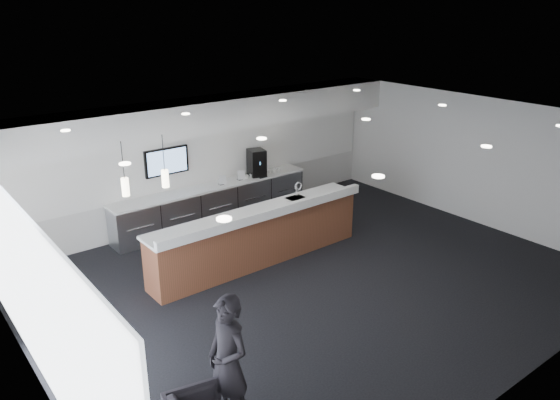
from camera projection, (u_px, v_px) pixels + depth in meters
ground at (314, 280)px, 10.46m from camera, size 10.00×10.00×0.00m
ceiling at (318, 126)px, 9.41m from camera, size 10.00×8.00×0.02m
back_wall at (204, 159)px, 12.89m from camera, size 10.00×0.02×3.00m
left_wall at (26, 293)px, 7.05m from camera, size 0.02×8.00×3.00m
right_wall at (475, 160)px, 12.82m from camera, size 0.02×8.00×3.00m
soffit_bulkhead at (211, 114)px, 12.16m from camera, size 10.00×0.90×0.70m
alcove_panel at (204, 155)px, 12.83m from camera, size 9.80×0.06×1.40m
window_blinds_wall at (29, 292)px, 7.08m from camera, size 0.04×7.36×2.55m
back_credenza at (213, 204)px, 12.98m from camera, size 5.06×0.66×0.95m
wall_tv at (167, 161)px, 12.19m from camera, size 1.05×0.08×0.62m
pendant_left at (174, 183)px, 8.88m from camera, size 0.12×0.12×0.30m
pendant_right at (133, 192)px, 8.48m from camera, size 0.12×0.12×0.30m
ceiling_can_lights at (318, 128)px, 9.42m from camera, size 7.00×5.00×0.02m
service_counter at (259, 236)px, 11.00m from camera, size 4.83×0.86×1.49m
coffee_machine at (257, 163)px, 13.41m from camera, size 0.46×0.54×0.66m
info_sign_left at (223, 180)px, 12.81m from camera, size 0.16×0.07×0.23m
info_sign_right at (241, 175)px, 13.15m from camera, size 0.18×0.07×0.24m
lounge_guest at (228, 362)px, 6.68m from camera, size 0.49×0.69×1.79m
cup_0 at (278, 169)px, 13.84m from camera, size 0.09×0.09×0.09m
cup_1 at (274, 170)px, 13.76m from camera, size 0.13×0.13×0.09m
cup_2 at (270, 171)px, 13.68m from camera, size 0.12×0.12×0.09m
cup_3 at (265, 172)px, 13.60m from camera, size 0.12×0.12×0.09m
cup_4 at (261, 174)px, 13.52m from camera, size 0.13×0.13×0.09m
cup_5 at (256, 175)px, 13.44m from camera, size 0.10×0.10×0.09m
cup_6 at (251, 176)px, 13.36m from camera, size 0.13×0.13×0.09m
cup_7 at (247, 177)px, 13.27m from camera, size 0.11×0.11×0.09m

